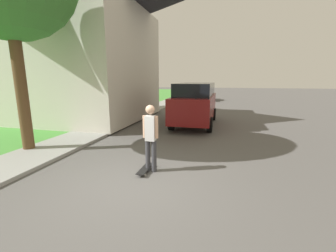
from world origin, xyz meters
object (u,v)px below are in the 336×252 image
(car_down_street, at_px, (204,94))
(suv_parked, at_px, (195,102))
(skateboarder, at_px, (151,135))
(skateboard, at_px, (145,169))

(car_down_street, bearing_deg, suv_parked, -86.57)
(suv_parked, xyz_separation_m, skateboarder, (-0.28, -6.51, -0.20))
(suv_parked, relative_size, skateboarder, 2.92)
(car_down_street, relative_size, skateboard, 4.90)
(car_down_street, relative_size, skateboarder, 2.32)
(car_down_street, height_order, skateboard, car_down_street)
(car_down_street, bearing_deg, skateboarder, -88.41)
(suv_parked, bearing_deg, car_down_street, 93.43)
(skateboard, bearing_deg, skateboarder, 26.40)
(car_down_street, height_order, skateboarder, skateboarder)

